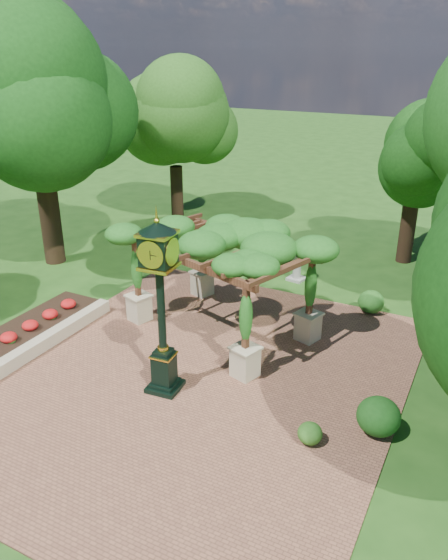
% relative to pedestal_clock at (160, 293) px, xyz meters
% --- Properties ---
extents(ground, '(120.00, 120.00, 0.00)m').
position_rel_pedestal_clock_xyz_m(ground, '(0.46, -0.17, -2.66)').
color(ground, '#1E4714').
rests_on(ground, ground).
extents(brick_plaza, '(10.00, 12.00, 0.04)m').
position_rel_pedestal_clock_xyz_m(brick_plaza, '(0.46, 0.83, -2.64)').
color(brick_plaza, brown).
rests_on(brick_plaza, ground).
extents(border_wall, '(0.35, 5.00, 0.40)m').
position_rel_pedestal_clock_xyz_m(border_wall, '(-4.14, 0.33, -2.46)').
color(border_wall, '#C6B793').
rests_on(border_wall, ground).
extents(flower_bed, '(1.50, 5.00, 0.36)m').
position_rel_pedestal_clock_xyz_m(flower_bed, '(-5.04, 0.33, -2.48)').
color(flower_bed, red).
rests_on(flower_bed, ground).
extents(pedestal_clock, '(0.95, 0.95, 4.45)m').
position_rel_pedestal_clock_xyz_m(pedestal_clock, '(0.00, 0.00, 0.00)').
color(pedestal_clock, black).
rests_on(pedestal_clock, brick_plaza).
extents(pergola, '(5.91, 4.62, 3.26)m').
position_rel_pedestal_clock_xyz_m(pergola, '(-0.21, 3.39, 0.02)').
color(pergola, '#C2B690').
rests_on(pergola, brick_plaza).
extents(sundial, '(0.67, 0.67, 1.05)m').
position_rel_pedestal_clock_xyz_m(sundial, '(0.47, 8.08, -2.20)').
color(sundial, '#999991').
rests_on(sundial, ground).
extents(shrub_front, '(0.71, 0.71, 0.49)m').
position_rel_pedestal_clock_xyz_m(shrub_front, '(3.88, -0.27, -2.38)').
color(shrub_front, '#2C611B').
rests_on(shrub_front, brick_plaza).
extents(shrub_mid, '(1.00, 1.00, 0.87)m').
position_rel_pedestal_clock_xyz_m(shrub_mid, '(5.10, 0.74, -2.19)').
color(shrub_mid, '#174714').
rests_on(shrub_mid, brick_plaza).
extents(shrub_back, '(0.86, 0.86, 0.74)m').
position_rel_pedestal_clock_xyz_m(shrub_back, '(3.54, 6.60, -2.25)').
color(shrub_back, '#245F1B').
rests_on(shrub_back, brick_plaza).
extents(tree_west_near, '(4.95, 4.95, 9.66)m').
position_rel_pedestal_clock_xyz_m(tree_west_near, '(-8.72, 5.42, 3.97)').
color(tree_west_near, '#2F1F12').
rests_on(tree_west_near, ground).
extents(tree_west_far, '(3.96, 3.96, 6.76)m').
position_rel_pedestal_clock_xyz_m(tree_west_far, '(-7.43, 12.55, 1.98)').
color(tree_west_far, black).
rests_on(tree_west_far, ground).
extents(tree_north, '(3.28, 3.28, 6.53)m').
position_rel_pedestal_clock_xyz_m(tree_north, '(3.60, 11.83, 1.80)').
color(tree_north, black).
rests_on(tree_north, ground).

